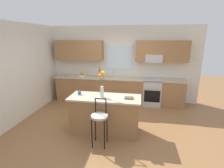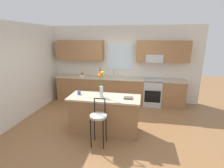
# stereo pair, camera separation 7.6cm
# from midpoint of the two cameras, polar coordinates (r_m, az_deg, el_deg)

# --- Properties ---
(ground_plane) EXTENTS (14.00, 14.00, 0.00)m
(ground_plane) POSITION_cam_midpoint_polar(r_m,az_deg,el_deg) (4.71, -0.48, -13.62)
(ground_plane) COLOR olive
(wall_left) EXTENTS (0.12, 4.60, 2.70)m
(wall_left) POSITION_cam_midpoint_polar(r_m,az_deg,el_deg) (5.57, -26.76, 4.08)
(wall_left) COLOR silver
(wall_left) RESTS_ON ground
(back_wall_assembly) EXTENTS (5.60, 0.50, 2.70)m
(back_wall_assembly) POSITION_cam_midpoint_polar(r_m,az_deg,el_deg) (6.12, 3.30, 8.11)
(back_wall_assembly) COLOR silver
(back_wall_assembly) RESTS_ON ground
(counter_run) EXTENTS (4.56, 0.64, 0.92)m
(counter_run) POSITION_cam_midpoint_polar(r_m,az_deg,el_deg) (6.08, 2.57, -2.03)
(counter_run) COLOR #996B42
(counter_run) RESTS_ON ground
(sink_faucet) EXTENTS (0.02, 0.13, 0.23)m
(sink_faucet) POSITION_cam_midpoint_polar(r_m,az_deg,el_deg) (6.09, 0.92, 3.82)
(sink_faucet) COLOR #B7BABC
(sink_faucet) RESTS_ON counter_run
(oven_range) EXTENTS (0.60, 0.64, 0.92)m
(oven_range) POSITION_cam_midpoint_polar(r_m,az_deg,el_deg) (6.01, 13.81, -2.72)
(oven_range) COLOR #B7BABC
(oven_range) RESTS_ON ground
(kitchen_island) EXTENTS (1.72, 0.69, 0.92)m
(kitchen_island) POSITION_cam_midpoint_polar(r_m,az_deg,el_deg) (4.22, -2.06, -10.21)
(kitchen_island) COLOR #996B42
(kitchen_island) RESTS_ON ground
(bar_stool_near) EXTENTS (0.36, 0.36, 1.04)m
(bar_stool_near) POSITION_cam_midpoint_polar(r_m,az_deg,el_deg) (3.66, -4.01, -11.48)
(bar_stool_near) COLOR black
(bar_stool_near) RESTS_ON ground
(flower_vase) EXTENTS (0.16, 0.15, 0.63)m
(flower_vase) POSITION_cam_midpoint_polar(r_m,az_deg,el_deg) (3.93, -3.18, 0.69)
(flower_vase) COLOR silver
(flower_vase) RESTS_ON kitchen_island
(mug_ceramic) EXTENTS (0.08, 0.08, 0.09)m
(mug_ceramic) POSITION_cam_midpoint_polar(r_m,az_deg,el_deg) (4.27, -10.59, -2.89)
(mug_ceramic) COLOR #33518C
(mug_ceramic) RESTS_ON kitchen_island
(cookbook) EXTENTS (0.20, 0.15, 0.03)m
(cookbook) POSITION_cam_midpoint_polar(r_m,az_deg,el_deg) (3.95, 6.07, -4.70)
(cookbook) COLOR brown
(cookbook) RESTS_ON kitchen_island
(fruit_bowl_oranges) EXTENTS (0.24, 0.24, 0.16)m
(fruit_bowl_oranges) POSITION_cam_midpoint_polar(r_m,az_deg,el_deg) (6.27, -9.70, 3.09)
(fruit_bowl_oranges) COLOR silver
(fruit_bowl_oranges) RESTS_ON counter_run
(bottle_olive_oil) EXTENTS (0.06, 0.06, 0.35)m
(bottle_olive_oil) POSITION_cam_midpoint_polar(r_m,az_deg,el_deg) (6.05, -3.64, 3.73)
(bottle_olive_oil) COLOR olive
(bottle_olive_oil) RESTS_ON counter_run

